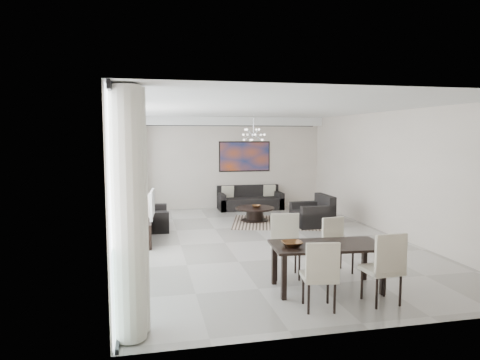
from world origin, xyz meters
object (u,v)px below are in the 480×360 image
object	(u,v)px
coffee_table	(255,213)
tv_console	(140,230)
sofa_main	(250,201)
dining_table	(327,250)
television	(147,204)

from	to	relation	value
coffee_table	tv_console	distance (m)	3.45
sofa_main	tv_console	size ratio (longest dim) A/B	1.21
tv_console	dining_table	size ratio (longest dim) A/B	0.96
sofa_main	dining_table	bearing A→B (deg)	-94.21
tv_console	television	bearing A→B (deg)	12.03
television	dining_table	bearing A→B (deg)	-140.23
coffee_table	tv_console	size ratio (longest dim) A/B	0.64
television	coffee_table	bearing A→B (deg)	-56.52
coffee_table	television	size ratio (longest dim) A/B	1.03
coffee_table	dining_table	distance (m)	5.31
coffee_table	television	distance (m)	3.35
tv_console	coffee_table	bearing A→B (deg)	28.81
television	dining_table	world-z (taller)	television
sofa_main	tv_console	distance (m)	4.87
tv_console	television	xyz separation A→B (m)	(0.16, 0.03, 0.56)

